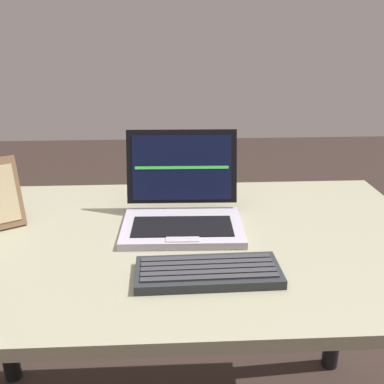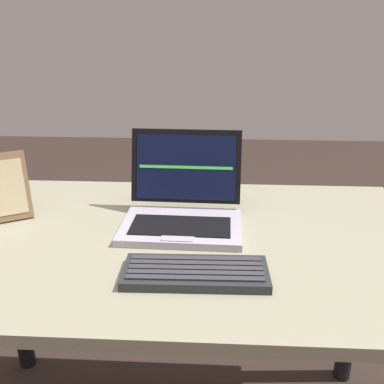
# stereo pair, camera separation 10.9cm
# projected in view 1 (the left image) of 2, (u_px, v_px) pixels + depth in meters

# --- Properties ---
(desk) EXTENTS (1.35, 0.80, 0.75)m
(desk) POSITION_uv_depth(u_px,v_px,m) (171.00, 275.00, 1.15)
(desk) COLOR #9C997D
(desk) RESTS_ON ground
(laptop_front) EXTENTS (0.32, 0.28, 0.23)m
(laptop_front) POSITION_uv_depth(u_px,v_px,m) (181.00, 208.00, 1.17)
(laptop_front) COLOR #B8B2C4
(laptop_front) RESTS_ON desk
(external_keyboard) EXTENTS (0.31, 0.13, 0.02)m
(external_keyboard) POSITION_uv_depth(u_px,v_px,m) (206.00, 272.00, 0.94)
(external_keyboard) COLOR #282C2E
(external_keyboard) RESTS_ON desk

